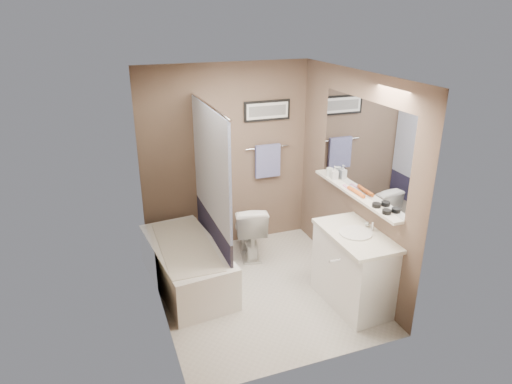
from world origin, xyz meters
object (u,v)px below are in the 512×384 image
object	(u,v)px
glass_jar	(330,172)
hair_brush_front	(358,193)
toilet	(249,229)
vanity	(354,270)
candle_bowl_far	(376,205)
hair_brush_back	(354,191)
bathtub	(187,265)
soap_bottle	(335,173)
candle_bowl_near	(387,212)

from	to	relation	value
glass_jar	hair_brush_front	bearing A→B (deg)	-90.00
toilet	hair_brush_front	bearing A→B (deg)	140.55
hair_brush_front	vanity	bearing A→B (deg)	-119.99
hair_brush_front	candle_bowl_far	bearing A→B (deg)	-90.00
candle_bowl_far	hair_brush_back	xyz separation A→B (m)	(0.00, 0.42, 0.00)
toilet	hair_brush_front	distance (m)	1.59
bathtub	soap_bottle	bearing A→B (deg)	-10.38
vanity	candle_bowl_near	distance (m)	0.78
hair_brush_back	soap_bottle	distance (m)	0.45
hair_brush_back	candle_bowl_near	bearing A→B (deg)	-90.00
candle_bowl_near	glass_jar	size ratio (longest dim) A/B	0.90
candle_bowl_far	glass_jar	world-z (taller)	glass_jar
candle_bowl_near	vanity	bearing A→B (deg)	134.21
bathtub	hair_brush_front	world-z (taller)	hair_brush_front
candle_bowl_near	hair_brush_back	bearing A→B (deg)	90.00
toilet	bathtub	bearing A→B (deg)	35.76
bathtub	toilet	size ratio (longest dim) A/B	2.11
bathtub	hair_brush_back	distance (m)	2.07
candle_bowl_near	toilet	bearing A→B (deg)	119.16
bathtub	soap_bottle	distance (m)	2.02
toilet	candle_bowl_far	size ratio (longest dim) A/B	7.91
vanity	candle_bowl_far	distance (m)	0.76
candle_bowl_far	toilet	bearing A→B (deg)	122.07
hair_brush_front	hair_brush_back	xyz separation A→B (m)	(0.00, 0.08, 0.00)
glass_jar	hair_brush_back	bearing A→B (deg)	-90.00
candle_bowl_far	hair_brush_front	size ratio (longest dim) A/B	0.41
bathtub	vanity	world-z (taller)	vanity
hair_brush_front	bathtub	bearing A→B (deg)	160.02
hair_brush_front	toilet	bearing A→B (deg)	129.53
glass_jar	soap_bottle	distance (m)	0.12
soap_bottle	glass_jar	bearing A→B (deg)	90.00
bathtub	candle_bowl_far	distance (m)	2.22
candle_bowl_far	hair_brush_back	distance (m)	0.42
hair_brush_back	glass_jar	size ratio (longest dim) A/B	2.20
hair_brush_back	soap_bottle	size ratio (longest dim) A/B	1.36
bathtub	candle_bowl_far	bearing A→B (deg)	-35.35
soap_bottle	toilet	bearing A→B (deg)	148.41
bathtub	hair_brush_front	size ratio (longest dim) A/B	6.82
toilet	glass_jar	bearing A→B (deg)	165.16
toilet	candle_bowl_near	bearing A→B (deg)	130.17
bathtub	hair_brush_front	distance (m)	2.10
toilet	candle_bowl_far	distance (m)	1.83
bathtub	vanity	distance (m)	1.88
glass_jar	candle_bowl_near	bearing A→B (deg)	-90.00
bathtub	vanity	size ratio (longest dim) A/B	1.67
hair_brush_back	toilet	bearing A→B (deg)	131.69
hair_brush_front	glass_jar	size ratio (longest dim) A/B	2.20
vanity	hair_brush_back	xyz separation A→B (m)	(0.19, 0.40, 0.74)
bathtub	toilet	world-z (taller)	toilet
bathtub	glass_jar	distance (m)	2.01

